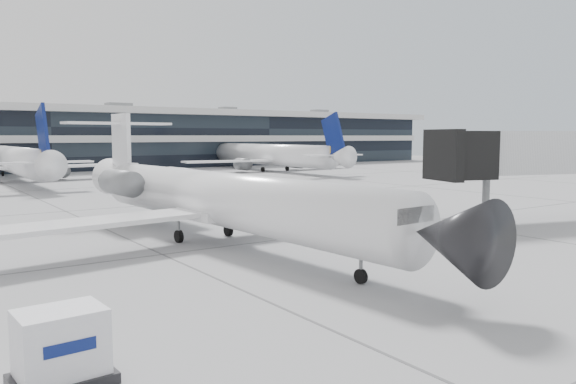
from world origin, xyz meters
TOP-DOWN VIEW (x-y plane):
  - ground at (0.00, 0.00)m, footprint 220.00×220.00m
  - terminal at (0.00, 82.00)m, footprint 170.00×22.00m
  - bg_jet_center at (-8.00, 55.00)m, footprint 32.00×40.00m
  - bg_jet_right at (32.00, 55.00)m, footprint 32.00×40.00m
  - regional_jet at (-6.23, 1.42)m, footprint 26.65×33.28m
  - jet_bridge at (19.44, -5.15)m, footprint 20.22×9.10m
  - cargo_uld at (-17.84, -12.96)m, footprint 2.37×1.81m
  - traffic_cone at (-1.07, 13.17)m, footprint 0.56×0.56m

SIDE VIEW (x-z plane):
  - ground at x=0.00m, z-range 0.00..0.00m
  - bg_jet_center at x=-8.00m, z-range -4.80..4.80m
  - bg_jet_right at x=32.00m, z-range -4.80..4.80m
  - traffic_cone at x=-1.07m, z-range -0.02..0.61m
  - cargo_uld at x=-17.84m, z-range 0.01..1.87m
  - regional_jet at x=-6.23m, z-range -1.22..6.47m
  - jet_bridge at x=19.44m, z-range 1.51..8.09m
  - terminal at x=0.00m, z-range 0.00..10.00m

